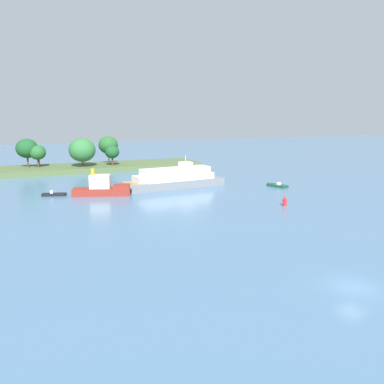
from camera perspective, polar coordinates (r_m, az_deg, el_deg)
ground_plane at (r=41.14m, az=21.44°, el=-12.15°), size 400.00×400.00×0.00m
treeline_island at (r=116.85m, az=-15.43°, el=4.20°), size 63.60×14.85×9.04m
tugboat at (r=80.92m, az=-12.29°, el=0.51°), size 11.46×6.74×5.17m
small_motorboat at (r=90.04m, az=11.77°, el=0.89°), size 3.16×4.85×1.02m
white_riverboat at (r=87.16m, az=-2.49°, el=1.82°), size 22.76×7.46×6.73m
fishing_skiff at (r=82.90m, az=-18.66°, el=-0.31°), size 4.65×2.47×1.01m
channel_buoy_red at (r=71.75m, az=12.76°, el=-1.25°), size 0.70×0.70×1.90m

